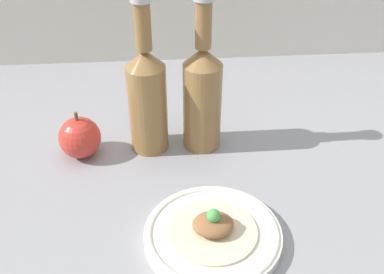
{
  "coord_description": "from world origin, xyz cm",
  "views": [
    {
      "loc": [
        -6.41,
        -67.78,
        55.54
      ],
      "look_at": [
        -1.28,
        -3.91,
        11.18
      ],
      "focal_mm": 42.0,
      "sensor_mm": 36.0,
      "label": 1
    }
  ],
  "objects_px": {
    "plated_food": "(213,227)",
    "apple": "(80,138)",
    "cider_bottle_left": "(147,96)",
    "cider_bottle_right": "(202,94)",
    "plate": "(213,234)"
  },
  "relations": [
    {
      "from": "apple",
      "to": "cider_bottle_right",
      "type": "bearing_deg",
      "value": 4.4
    },
    {
      "from": "plate",
      "to": "cider_bottle_left",
      "type": "height_order",
      "value": "cider_bottle_left"
    },
    {
      "from": "plate",
      "to": "apple",
      "type": "xyz_separation_m",
      "value": [
        -0.24,
        0.25,
        0.03
      ]
    },
    {
      "from": "plate",
      "to": "cider_bottle_right",
      "type": "relative_size",
      "value": 0.7
    },
    {
      "from": "cider_bottle_left",
      "to": "apple",
      "type": "bearing_deg",
      "value": -172.2
    },
    {
      "from": "cider_bottle_left",
      "to": "cider_bottle_right",
      "type": "relative_size",
      "value": 1.0
    },
    {
      "from": "cider_bottle_right",
      "to": "plate",
      "type": "bearing_deg",
      "value": -91.81
    },
    {
      "from": "cider_bottle_right",
      "to": "apple",
      "type": "height_order",
      "value": "cider_bottle_right"
    },
    {
      "from": "plate",
      "to": "cider_bottle_right",
      "type": "xyz_separation_m",
      "value": [
        0.01,
        0.27,
        0.11
      ]
    },
    {
      "from": "plate",
      "to": "plated_food",
      "type": "xyz_separation_m",
      "value": [
        0.0,
        -0.0,
        0.02
      ]
    },
    {
      "from": "plated_food",
      "to": "apple",
      "type": "height_order",
      "value": "apple"
    },
    {
      "from": "plated_food",
      "to": "cider_bottle_left",
      "type": "distance_m",
      "value": 0.3
    },
    {
      "from": "cider_bottle_left",
      "to": "apple",
      "type": "xyz_separation_m",
      "value": [
        -0.14,
        -0.02,
        -0.08
      ]
    },
    {
      "from": "cider_bottle_right",
      "to": "plated_food",
      "type": "bearing_deg",
      "value": -91.81
    },
    {
      "from": "cider_bottle_right",
      "to": "apple",
      "type": "xyz_separation_m",
      "value": [
        -0.25,
        -0.02,
        -0.08
      ]
    }
  ]
}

